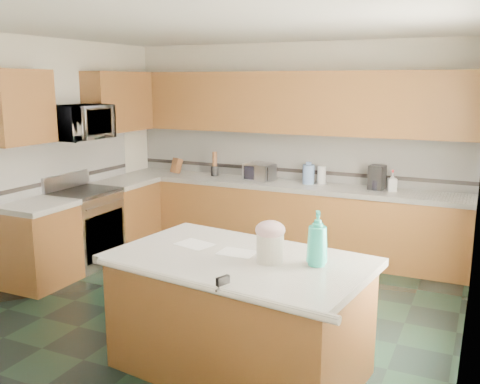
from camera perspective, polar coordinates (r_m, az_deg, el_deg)
The scene contains 52 objects.
floor at distance 5.45m, azimuth -3.06°, elevation -12.17°, with size 4.60×4.60×0.00m, color black.
ceiling at distance 5.01m, azimuth -3.41°, elevation 17.39°, with size 4.60×4.60×0.00m, color white.
wall_back at distance 7.16m, azimuth 5.64°, elevation 4.81°, with size 4.60×0.04×2.70m, color white.
wall_front at distance 3.25m, azimuth -23.03°, elevation -4.45°, with size 4.60×0.04×2.70m, color white.
wall_left at distance 6.47m, azimuth -21.66°, elevation 3.31°, with size 0.04×4.60×2.70m, color white.
wall_right at distance 4.46m, azimuth 24.01°, elevation -0.33°, with size 0.04×4.60×2.70m, color white.
back_base_cab at distance 7.03m, azimuth 4.61°, elevation -2.93°, with size 4.60×0.60×0.86m, color #3F2510.
back_countertop at distance 6.93m, azimuth 4.67°, elevation 0.75°, with size 4.60×0.64×0.06m, color white.
back_upper_cab at distance 6.94m, azimuth 5.21°, elevation 9.49°, with size 4.60×0.33×0.78m, color #3F2510.
back_backsplash at distance 7.14m, azimuth 5.53°, elevation 3.86°, with size 4.60×0.02×0.63m, color silver.
back_accent_band at distance 7.17m, azimuth 5.48°, elevation 2.31°, with size 4.60×0.01×0.05m, color black.
left_base_cab_rear at distance 7.38m, azimuth -12.12°, elevation -2.47°, with size 0.60×0.82×0.86m, color #3F2510.
left_counter_rear at distance 7.28m, azimuth -12.28°, elevation 1.04°, with size 0.64×0.82×0.06m, color white.
left_base_cab_front at distance 6.28m, azimuth -20.59°, elevation -5.48°, with size 0.60×0.72×0.86m, color #3F2510.
left_counter_front at distance 6.16m, azimuth -20.90°, elevation -1.38°, with size 0.64×0.72×0.06m, color white.
left_backsplash at distance 6.85m, azimuth -18.07°, elevation 3.01°, with size 0.02×2.30×0.63m, color silver.
left_accent_band at distance 6.88m, azimuth -17.93°, elevation 1.40°, with size 0.01×2.30×0.05m, color black.
left_upper_cab_rear at distance 7.35m, azimuth -12.84°, elevation 9.37°, with size 0.33×1.09×0.78m, color #3F2510.
left_upper_cab_front at distance 6.12m, azimuth -22.51°, elevation 8.37°, with size 0.33×0.72×0.78m, color #3F2510.
range_body at distance 6.78m, azimuth -16.15°, elevation -3.83°, with size 0.60×0.76×0.88m, color #B7B7BC.
range_oven_door at distance 6.61m, azimuth -14.23°, elevation -4.49°, with size 0.02×0.68×0.55m, color black.
range_cooktop at distance 6.68m, azimuth -16.37°, elevation -0.02°, with size 0.62×0.78×0.04m, color black.
range_handle at distance 6.50m, azimuth -14.19°, elevation -1.30°, with size 0.02×0.02×0.66m, color #B7B7BC.
range_backguard at distance 6.83m, azimuth -18.07°, elevation 1.15°, with size 0.06×0.76×0.18m, color #B7B7BC.
microwave at distance 6.57m, azimuth -16.79°, elevation 7.11°, with size 0.73×0.50×0.41m, color #B7B7BC.
island_base at distance 4.19m, azimuth -0.08°, elevation -13.29°, with size 1.80×1.03×0.86m, color #3F2510.
island_top at distance 4.02m, azimuth -0.08°, elevation -7.34°, with size 1.90×1.13×0.06m, color white.
island_bullnose at distance 3.55m, azimuth -4.03°, elevation -10.02°, with size 0.06×0.06×1.90m, color white.
treat_jar at distance 3.89m, azimuth 3.22°, elevation -5.98°, with size 0.20×0.20×0.21m, color silver.
treat_jar_lid at distance 3.85m, azimuth 3.24°, elevation -4.06°, with size 0.22×0.22×0.13m, color beige.
treat_jar_knob at distance 3.83m, azimuth 3.25°, elevation -3.38°, with size 0.02×0.02×0.07m, color tan.
treat_jar_knob_end_l at distance 3.85m, azimuth 2.76°, elevation -3.33°, with size 0.04×0.04×0.04m, color tan.
treat_jar_knob_end_r at distance 3.82m, azimuth 3.75°, elevation -3.44°, with size 0.04×0.04×0.04m, color tan.
soap_bottle_island at distance 3.82m, azimuth 8.25°, elevation -4.93°, with size 0.15×0.15×0.40m, color #23AD9B.
paper_sheet_a at distance 4.11m, azimuth -0.32°, elevation -6.48°, with size 0.28×0.21×0.00m, color white.
paper_sheet_b at distance 4.33m, azimuth -4.89°, elevation -5.56°, with size 0.28×0.21×0.00m, color white.
clamp_body at distance 3.49m, azimuth -1.84°, elevation -9.68°, with size 0.03×0.10×0.09m, color black.
clamp_handle at distance 3.45m, azimuth -2.29°, elevation -10.32°, with size 0.02×0.02×0.07m, color black.
knife_block at distance 7.67m, azimuth -6.79°, elevation 2.80°, with size 0.12×0.10×0.21m, color #472814.
utensil_crock at distance 7.41m, azimuth -2.71°, elevation 2.26°, with size 0.11×0.11×0.14m, color black.
utensil_bundle at distance 7.38m, azimuth -2.73°, elevation 3.54°, with size 0.06×0.06×0.20m, color #472814.
toaster_oven at distance 7.09m, azimuth 2.07°, elevation 2.17°, with size 0.38×0.26×0.22m, color #B7B7BC.
toaster_oven_door at distance 6.98m, azimuth 1.68°, elevation 2.02°, with size 0.34×0.01×0.18m, color black.
paper_towel at distance 6.85m, azimuth 8.70°, elevation 1.77°, with size 0.10×0.10×0.23m, color white.
paper_towel_base at distance 6.87m, azimuth 8.67°, elevation 0.88°, with size 0.15×0.15×0.01m, color #B7B7BC.
water_jug at distance 6.86m, azimuth 7.32°, elevation 1.88°, with size 0.15×0.15×0.25m, color #6E93CE.
water_jug_neck at distance 6.84m, azimuth 7.35°, elevation 3.05°, with size 0.07×0.07×0.04m, color #6E93CE.
coffee_maker at distance 6.67m, azimuth 14.40°, elevation 1.52°, with size 0.17×0.19×0.29m, color black.
coffee_carafe at distance 6.64m, azimuth 14.29°, elevation 0.73°, with size 0.12×0.12×0.12m, color black.
soap_bottle_back at distance 6.61m, azimuth 15.93°, elevation 1.06°, with size 0.10×0.10×0.22m, color white.
soap_back_cap at distance 6.59m, azimuth 15.99°, elevation 2.15°, with size 0.02×0.02×0.03m, color red.
window_light_proxy at distance 4.24m, azimuth 23.70°, elevation 1.17°, with size 0.02×1.40×1.10m, color white.
Camera 1 is at (2.37, -4.38, 2.20)m, focal length 40.00 mm.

